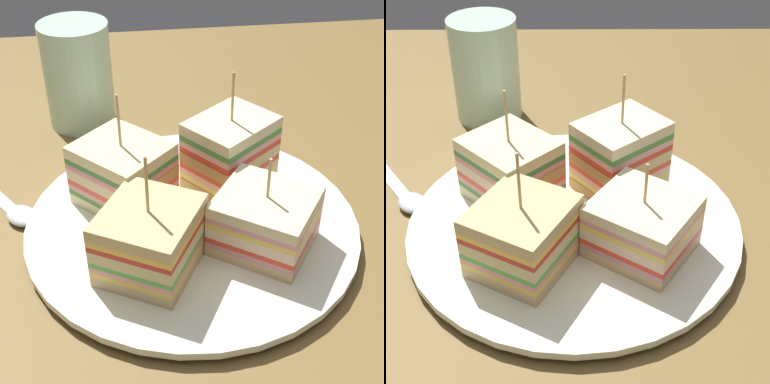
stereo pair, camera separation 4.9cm
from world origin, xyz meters
The scene contains 8 objects.
ground_plane centered at (0.00, 0.00, -0.90)cm, with size 109.19×96.86×1.80cm, color brown.
plate centered at (0.00, 0.00, 0.75)cm, with size 29.04×29.04×1.24cm.
sandwich_wedge_0 centered at (-4.23, -5.19, 4.59)cm, with size 9.52×9.26×11.34cm.
sandwich_wedge_1 centered at (5.67, -3.55, 4.18)cm, with size 9.93×9.94×10.75cm.
sandwich_wedge_2 centered at (3.98, 5.37, 4.02)cm, with size 9.57×9.86×10.42cm.
sandwich_wedge_3 centered at (-5.41, 3.92, 3.68)cm, with size 10.15×10.01×8.46cm.
spoon centered at (16.31, -5.05, 0.39)cm, with size 9.76×12.64×1.00cm.
drinking_glass centered at (9.91, -21.16, 4.96)cm, with size 7.56×7.56×11.62cm.
Camera 2 is at (0.32, 39.51, 33.59)cm, focal length 54.23 mm.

